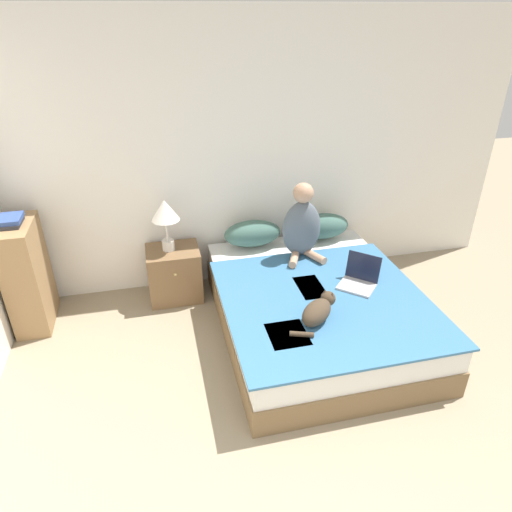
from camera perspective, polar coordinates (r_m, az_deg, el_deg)
name	(u,v)px	position (r m, az deg, el deg)	size (l,w,h in m)	color
wall_back	(246,156)	(4.39, -1.28, 12.35)	(5.39, 0.05, 2.55)	white
bed	(315,309)	(4.00, 7.41, -6.54)	(1.63, 2.05, 0.45)	brown
pillow_near	(252,233)	(4.43, -0.45, 2.83)	(0.56, 0.28, 0.26)	#42665B
pillow_far	(322,226)	(4.63, 8.20, 3.70)	(0.56, 0.28, 0.26)	#42665B
person_sitting	(302,226)	(4.21, 5.75, 3.78)	(0.37, 0.35, 0.71)	slate
cat_tabby	(318,311)	(3.43, 7.78, -6.77)	(0.44, 0.36, 0.18)	#473828
laptop_open	(359,279)	(3.93, 12.74, -2.87)	(0.40, 0.40, 0.24)	#B7B7BC
nightstand	(175,273)	(4.46, -10.14, -2.16)	(0.49, 0.43, 0.52)	brown
table_lamp	(165,214)	(4.19, -11.28, 5.21)	(0.25, 0.25, 0.49)	beige
bookshelf	(27,275)	(4.39, -26.68, -2.17)	(0.28, 0.56, 0.96)	#99754C
book_stack_top	(11,221)	(4.18, -28.29, 3.93)	(0.18, 0.24, 0.07)	#2D2D33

